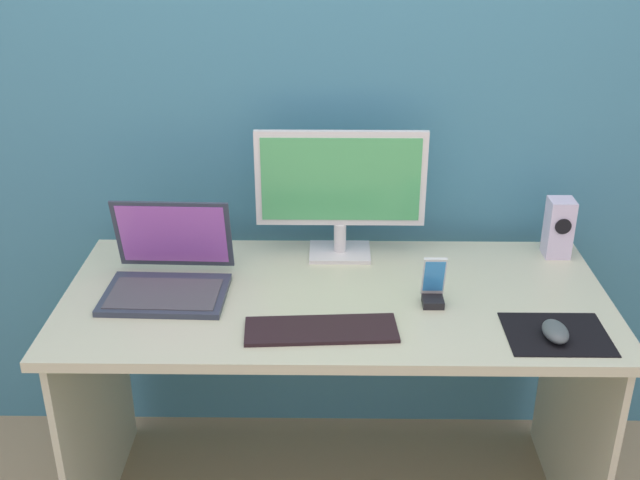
{
  "coord_description": "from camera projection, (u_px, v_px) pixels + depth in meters",
  "views": [
    {
      "loc": [
        -0.02,
        -1.81,
        1.74
      ],
      "look_at": [
        -0.04,
        -0.02,
        0.9
      ],
      "focal_mm": 43.2,
      "sensor_mm": 36.0,
      "label": 1
    }
  ],
  "objects": [
    {
      "name": "phone_in_dock",
      "position": [
        433.0,
        288.0,
        2.0
      ],
      "size": [
        0.06,
        0.06,
        0.14
      ],
      "color": "black",
      "rests_on": "desk"
    },
    {
      "name": "monitor",
      "position": [
        341.0,
        188.0,
        2.2
      ],
      "size": [
        0.49,
        0.14,
        0.38
      ],
      "color": "silver",
      "rests_on": "desk"
    },
    {
      "name": "keyboard_external",
      "position": [
        321.0,
        330.0,
        1.9
      ],
      "size": [
        0.38,
        0.15,
        0.01
      ],
      "primitive_type": "cube",
      "rotation": [
        0.0,
        0.0,
        0.06
      ],
      "color": "black",
      "rests_on": "desk"
    },
    {
      "name": "desk",
      "position": [
        335.0,
        340.0,
        2.13
      ],
      "size": [
        1.46,
        0.67,
        0.73
      ],
      "color": "beige",
      "rests_on": "ground_plane"
    },
    {
      "name": "laptop",
      "position": [
        168.0,
        274.0,
        2.07
      ],
      "size": [
        0.33,
        0.29,
        0.23
      ],
      "color": "#313A49",
      "rests_on": "desk"
    },
    {
      "name": "mousepad",
      "position": [
        556.0,
        334.0,
        1.88
      ],
      "size": [
        0.25,
        0.2,
        0.0
      ],
      "primitive_type": "cube",
      "color": "black",
      "rests_on": "desk"
    },
    {
      "name": "wall_back",
      "position": [
        336.0,
        66.0,
        2.22
      ],
      "size": [
        6.0,
        0.04,
        2.5
      ],
      "primitive_type": "cube",
      "color": "teal",
      "rests_on": "ground_plane"
    },
    {
      "name": "mouse",
      "position": [
        555.0,
        331.0,
        1.86
      ],
      "size": [
        0.06,
        0.1,
        0.04
      ],
      "primitive_type": "ellipsoid",
      "rotation": [
        0.0,
        0.0,
        0.03
      ],
      "color": "#495554",
      "rests_on": "mousepad"
    },
    {
      "name": "speaker_right",
      "position": [
        559.0,
        228.0,
        2.25
      ],
      "size": [
        0.07,
        0.08,
        0.18
      ],
      "color": "silver",
      "rests_on": "desk"
    }
  ]
}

